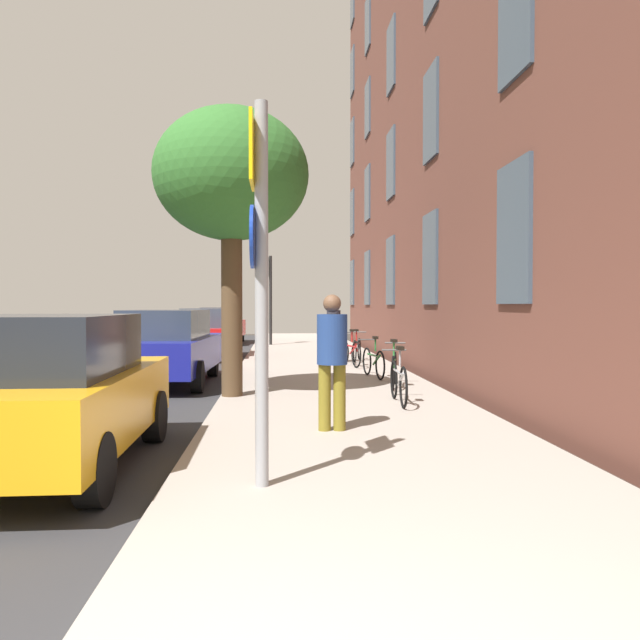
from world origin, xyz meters
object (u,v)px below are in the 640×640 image
Objects in this scene: bicycle_0 at (399,381)px; pedestrian_1 at (334,328)px; car_2 at (208,333)px; bicycle_3 at (350,352)px; bicycle_1 at (394,368)px; car_1 at (168,346)px; traffic_light at (268,284)px; tree_near at (231,178)px; bicycle_2 at (373,361)px; sign_post at (259,265)px; car_0 at (46,391)px; car_3 at (221,325)px; bicycle_4 at (357,348)px; pedestrian_0 at (332,353)px.

pedestrian_1 is at bearing 93.42° from bicycle_0.
car_2 is at bearing 112.45° from bicycle_0.
bicycle_3 is at bearing 90.72° from bicycle_0.
bicycle_1 is 0.36× the size of car_1.
traffic_light is 8.60m from pedestrian_1.
tree_near is 5.27m from bicycle_2.
sign_post is 7.21m from bicycle_1.
traffic_light reaches higher than bicycle_1.
traffic_light is 0.90× the size of car_0.
car_1 reaches higher than bicycle_1.
traffic_light is 2.21× the size of bicycle_2.
sign_post is 2.07× the size of bicycle_2.
bicycle_0 is 18.73m from car_3.
bicycle_1 is 0.96× the size of bicycle_4.
traffic_light reaches higher than car_1.
bicycle_1 is 4.25m from bicycle_3.
traffic_light is 2.24× the size of bicycle_1.
bicycle_4 is (2.70, -7.67, -2.12)m from traffic_light.
pedestrian_1 is 11.66m from car_3.
car_0 is (-3.09, -1.35, -0.28)m from pedestrian_0.
pedestrian_0 reaches higher than bicycle_0.
car_2 is at bearing 98.95° from tree_near.
bicycle_4 is 6.30m from car_1.
bicycle_0 is 0.42× the size of car_2.
bicycle_4 is at bearing 65.52° from tree_near.
car_1 is 1.11× the size of car_2.
sign_post is 0.85× the size of car_0.
bicycle_3 is at bearing -43.69° from car_2.
car_0 is (-2.23, 1.07, -1.25)m from sign_post.
bicycle_0 is at bearing -92.24° from bicycle_2.
sign_post is 8.54m from car_1.
bicycle_0 is at bearing 38.62° from car_0.
pedestrian_1 reaches higher than car_2.
traffic_light is 0.80× the size of car_1.
traffic_light is 2.07× the size of pedestrian_0.
pedestrian_1 is 0.42× the size of car_2.
bicycle_0 is at bearing -75.96° from car_3.
bicycle_3 is 0.96× the size of bicycle_4.
car_1 is (-1.57, 2.55, -3.14)m from tree_near.
bicycle_4 is 0.37× the size of car_1.
bicycle_4 is at bearing 87.90° from bicycle_2.
bicycle_2 is 0.94× the size of pedestrian_0.
sign_post is 0.75× the size of car_3.
bicycle_1 is at bearing 69.73° from sign_post.
tree_near is 3.14× the size of bicycle_3.
bicycle_3 is 0.92× the size of pedestrian_0.
traffic_light is 12.28m from bicycle_2.
sign_post is 8.69m from bicycle_2.
pedestrian_0 reaches higher than bicycle_1.
bicycle_0 reaches higher than bicycle_2.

